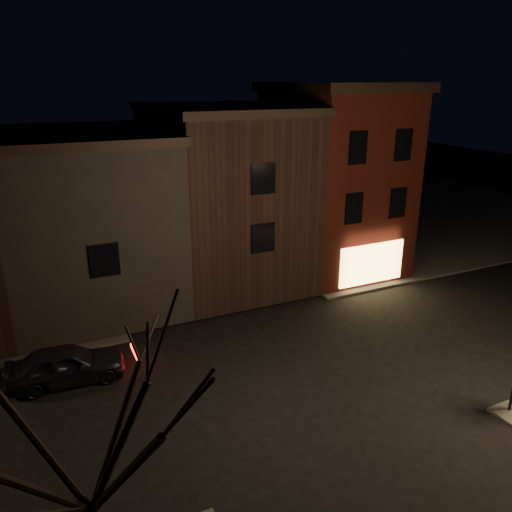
% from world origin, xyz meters
% --- Properties ---
extents(ground, '(120.00, 120.00, 0.00)m').
position_xyz_m(ground, '(0.00, 0.00, 0.00)').
color(ground, black).
rests_on(ground, ground).
extents(sidewalk_far_right, '(30.00, 30.00, 0.12)m').
position_xyz_m(sidewalk_far_right, '(20.00, 20.00, 0.06)').
color(sidewalk_far_right, '#2D2B28').
rests_on(sidewalk_far_right, ground).
extents(corner_building, '(6.50, 8.50, 10.50)m').
position_xyz_m(corner_building, '(8.00, 9.47, 5.40)').
color(corner_building, '#40110B').
rests_on(corner_building, ground).
extents(row_building_a, '(7.30, 10.30, 9.40)m').
position_xyz_m(row_building_a, '(1.50, 10.50, 4.83)').
color(row_building_a, black).
rests_on(row_building_a, ground).
extents(row_building_b, '(7.80, 10.30, 8.40)m').
position_xyz_m(row_building_b, '(-5.75, 10.50, 4.33)').
color(row_building_b, black).
rests_on(row_building_b, ground).
extents(bare_tree_left, '(5.60, 5.60, 7.50)m').
position_xyz_m(bare_tree_left, '(-8.00, -7.00, 5.43)').
color(bare_tree_left, black).
rests_on(bare_tree_left, sidewalk_near_left).
extents(parked_car_a, '(4.34, 1.97, 1.45)m').
position_xyz_m(parked_car_a, '(-7.83, 2.97, 0.72)').
color(parked_car_a, black).
rests_on(parked_car_a, ground).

